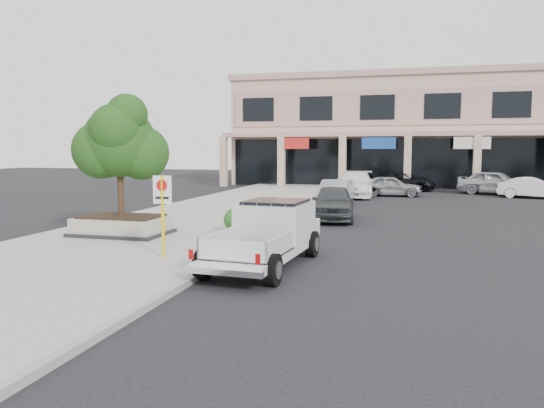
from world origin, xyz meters
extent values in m
plane|color=black|center=(0.00, 0.00, 0.00)|extent=(120.00, 120.00, 0.00)
cube|color=gray|center=(-5.50, 6.00, 0.07)|extent=(8.00, 52.00, 0.15)
cube|color=gray|center=(-1.55, 6.00, 0.07)|extent=(0.20, 52.00, 0.15)
cube|color=tan|center=(8.00, 34.00, 4.50)|extent=(40.00, 10.00, 9.00)
cube|color=#A57E75|center=(8.00, 34.00, 9.25)|extent=(40.40, 10.40, 0.50)
cube|color=#A57E75|center=(8.00, 27.90, 4.30)|extent=(40.00, 2.20, 0.35)
cube|color=tan|center=(-12.00, 27.05, 2.10)|extent=(0.55, 0.55, 4.20)
cube|color=black|center=(8.00, 28.95, 2.00)|extent=(39.20, 0.08, 3.90)
cube|color=black|center=(-6.44, 1.52, 0.21)|extent=(3.20, 2.20, 0.12)
cube|color=#A29688|center=(-6.44, 1.52, 0.52)|extent=(3.00, 2.00, 0.50)
cube|color=black|center=(-6.44, 1.52, 0.80)|extent=(2.70, 1.70, 0.06)
cylinder|color=black|center=(-6.44, 1.52, 1.93)|extent=(0.22, 0.22, 2.20)
sphere|color=#16390F|center=(-6.44, 1.52, 3.43)|extent=(2.50, 2.50, 2.50)
sphere|color=#16390F|center=(-5.74, 1.82, 3.03)|extent=(1.90, 1.90, 1.90)
sphere|color=#16390F|center=(-6.74, 2.02, 4.03)|extent=(1.60, 1.60, 1.60)
cylinder|color=yellow|center=(-3.20, -1.73, 1.30)|extent=(0.09, 0.09, 2.30)
cube|color=white|center=(-3.20, -1.73, 2.05)|extent=(0.55, 0.03, 0.78)
cylinder|color=red|center=(-3.20, -1.76, 2.17)|extent=(0.32, 0.02, 0.32)
ellipsoid|color=#164F18|center=(-2.56, 2.94, 0.62)|extent=(1.10, 0.99, 0.93)
imported|color=#333739|center=(0.04, 8.45, 0.77)|extent=(2.34, 4.71, 1.54)
imported|color=#94959B|center=(-0.71, 14.25, 0.72)|extent=(1.70, 4.43, 1.44)
imported|color=white|center=(-0.23, 20.13, 0.83)|extent=(2.58, 5.83, 1.66)
imported|color=black|center=(-0.01, 22.51, 0.72)|extent=(2.75, 5.36, 1.45)
imported|color=gray|center=(2.00, 21.14, 0.70)|extent=(4.20, 1.93, 1.39)
imported|color=silver|center=(10.84, 21.97, 0.67)|extent=(4.30, 2.43, 1.34)
imported|color=black|center=(2.75, 26.16, 0.66)|extent=(4.94, 2.58, 1.33)
imported|color=#9FA2A7|center=(8.94, 24.33, 0.84)|extent=(5.31, 3.55, 1.68)
camera|label=1|loc=(3.51, -15.02, 3.19)|focal=35.00mm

